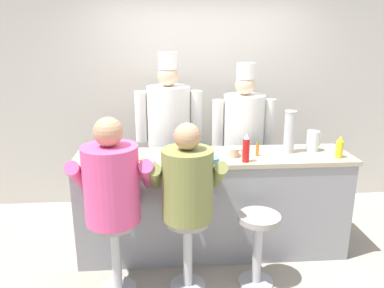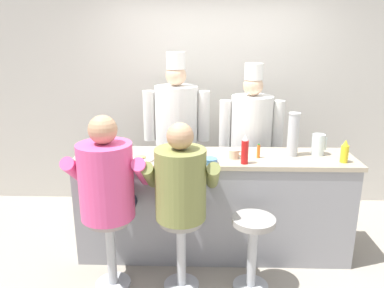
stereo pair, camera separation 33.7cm
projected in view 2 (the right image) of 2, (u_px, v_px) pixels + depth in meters
name	position (u px, v px, depth m)	size (l,w,h in m)	color
ground_plane	(213.00, 268.00, 3.43)	(20.00, 20.00, 0.00)	#9E9384
wall_back	(212.00, 95.00, 4.54)	(10.00, 0.06, 2.70)	beige
diner_counter	(213.00, 205.00, 3.57)	(2.56, 0.58, 0.99)	gray
ketchup_bottle_red	(245.00, 150.00, 3.19)	(0.06, 0.06, 0.26)	red
mustard_bottle_yellow	(345.00, 152.00, 3.23)	(0.07, 0.07, 0.20)	yellow
hot_sauce_bottle_orange	(258.00, 151.00, 3.36)	(0.03, 0.03, 0.13)	orange
water_pitcher_clear	(318.00, 144.00, 3.44)	(0.13, 0.12, 0.19)	silver
breakfast_plate	(140.00, 158.00, 3.32)	(0.25, 0.25, 0.05)	white
cereal_bowl	(210.00, 161.00, 3.23)	(0.13, 0.13, 0.05)	#4C7FB7
coffee_mug_tan	(234.00, 154.00, 3.35)	(0.14, 0.09, 0.08)	beige
coffee_mug_blue	(171.00, 151.00, 3.44)	(0.14, 0.09, 0.08)	#4C7AB2
cup_stack_steel	(293.00, 134.00, 3.39)	(0.11, 0.11, 0.40)	#B7BABF
diner_seated_pink	(108.00, 184.00, 2.99)	(0.66, 0.65, 1.48)	#B2B5BA
diner_seated_olive	(181.00, 188.00, 2.97)	(0.61, 0.61, 1.42)	#B2B5BA
empty_stool_round	(253.00, 242.00, 3.05)	(0.35, 0.35, 0.64)	#B2B5BA
cook_in_whites_near	(177.00, 130.00, 4.18)	(0.74, 0.47, 1.88)	#232328
cook_in_whites_far	(251.00, 138.00, 4.08)	(0.69, 0.44, 1.77)	#232328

